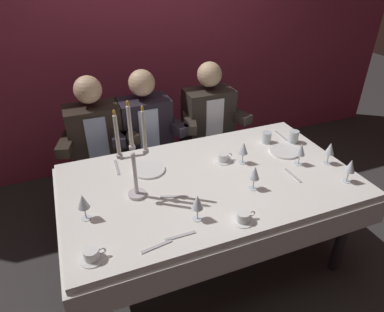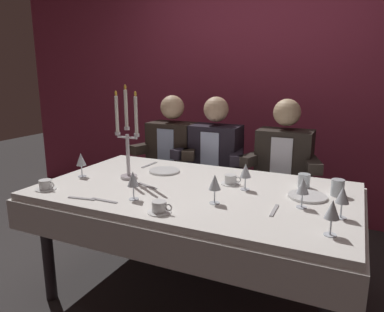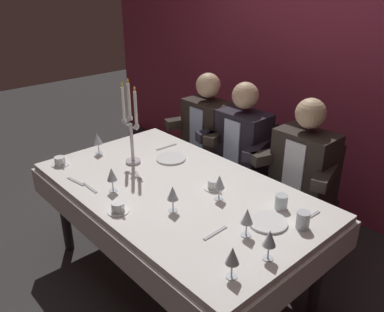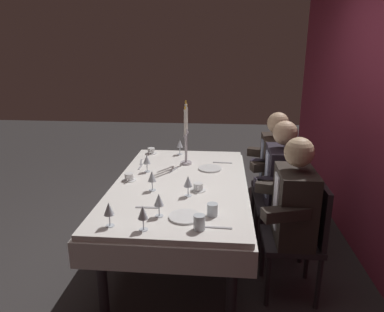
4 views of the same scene
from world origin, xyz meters
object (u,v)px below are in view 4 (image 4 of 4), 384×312
at_px(coffee_cup_2, 198,187).
at_px(wine_glass_5, 152,177).
at_px(dining_table, 180,195).
at_px(seated_diner_2, 295,205).
at_px(dinner_plate_0, 210,168).
at_px(water_tumbler_1, 212,210).
at_px(wine_glass_1, 159,200).
at_px(coffee_cup_1, 151,151).
at_px(wine_glass_6, 143,213).
at_px(wine_glass_0, 109,210).
at_px(wine_glass_2, 188,182).
at_px(wine_glass_3, 147,160).
at_px(seated_diner_1, 282,177).
at_px(seated_diner_0, 276,163).
at_px(wine_glass_4, 180,144).
at_px(water_tumbler_0, 199,222).
at_px(coffee_cup_0, 129,177).
at_px(candelabra, 186,138).
at_px(dinner_plate_1, 185,217).

bearing_deg(coffee_cup_2, wine_glass_5, -85.12).
relative_size(dining_table, seated_diner_2, 1.56).
height_order(dinner_plate_0, water_tumbler_1, water_tumbler_1).
relative_size(wine_glass_1, coffee_cup_1, 1.24).
bearing_deg(wine_glass_1, wine_glass_6, -18.26).
bearing_deg(water_tumbler_1, dining_table, -154.34).
xyz_separation_m(wine_glass_0, coffee_cup_1, (-1.62, -0.06, -0.09)).
height_order(wine_glass_2, water_tumbler_1, wine_glass_2).
height_order(wine_glass_2, wine_glass_3, same).
height_order(wine_glass_6, seated_diner_1, seated_diner_1).
bearing_deg(coffee_cup_2, seated_diner_0, 137.80).
height_order(wine_glass_4, wine_glass_5, same).
bearing_deg(wine_glass_6, wine_glass_3, -169.25).
bearing_deg(seated_diner_0, wine_glass_0, -40.91).
distance_m(dinner_plate_0, wine_glass_4, 0.58).
distance_m(wine_glass_5, water_tumbler_0, 0.73).
relative_size(wine_glass_3, coffee_cup_2, 1.24).
distance_m(wine_glass_2, water_tumbler_0, 0.53).
distance_m(seated_diner_0, seated_diner_2, 1.00).
height_order(wine_glass_0, water_tumbler_0, wine_glass_0).
relative_size(wine_glass_2, seated_diner_1, 0.13).
bearing_deg(wine_glass_4, seated_diner_0, 79.35).
relative_size(dining_table, wine_glass_5, 11.83).
xyz_separation_m(wine_glass_0, wine_glass_4, (-1.62, 0.25, 0.00)).
bearing_deg(wine_glass_0, dinner_plate_0, 152.92).
height_order(wine_glass_5, coffee_cup_1, wine_glass_5).
bearing_deg(coffee_cup_0, wine_glass_0, 6.18).
distance_m(coffee_cup_1, seated_diner_0, 1.31).
distance_m(water_tumbler_0, seated_diner_0, 1.57).
height_order(wine_glass_0, wine_glass_6, same).
xyz_separation_m(wine_glass_5, seated_diner_2, (0.17, 1.08, -0.12)).
height_order(dining_table, coffee_cup_2, coffee_cup_2).
distance_m(wine_glass_3, seated_diner_2, 1.36).
distance_m(water_tumbler_1, coffee_cup_0, 0.95).
relative_size(wine_glass_0, wine_glass_5, 1.00).
xyz_separation_m(wine_glass_2, seated_diner_0, (-0.91, 0.79, -0.12)).
bearing_deg(wine_glass_5, seated_diner_1, 110.85).
distance_m(wine_glass_2, wine_glass_4, 1.11).
distance_m(wine_glass_6, water_tumbler_1, 0.49).
xyz_separation_m(wine_glass_1, wine_glass_6, (0.19, -0.06, 0.00)).
distance_m(water_tumbler_0, seated_diner_2, 0.80).
bearing_deg(wine_glass_4, water_tumbler_0, 11.10).
xyz_separation_m(candelabra, water_tumbler_1, (1.10, 0.29, -0.22)).
distance_m(dinner_plate_1, water_tumbler_0, 0.19).
distance_m(dinner_plate_1, wine_glass_5, 0.55).
bearing_deg(wine_glass_2, wine_glass_4, -169.88).
distance_m(dinner_plate_0, water_tumbler_0, 1.16).
distance_m(coffee_cup_1, seated_diner_2, 1.76).
bearing_deg(wine_glass_0, coffee_cup_0, -173.82).
height_order(wine_glass_0, wine_glass_2, same).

